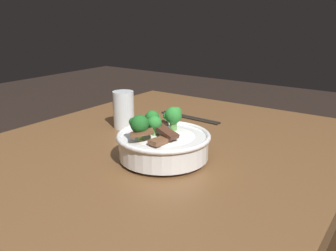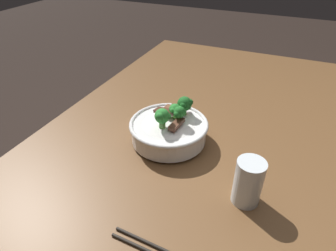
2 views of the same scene
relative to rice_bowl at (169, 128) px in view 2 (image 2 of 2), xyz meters
name	(u,v)px [view 2 (image 2 of 2)]	position (x,y,z in m)	size (l,w,h in m)	color
dining_table	(199,145)	(-0.12, 0.06, -0.13)	(1.53, 0.94, 0.76)	brown
rice_bowl	(169,128)	(0.00, 0.00, 0.00)	(0.23, 0.23, 0.13)	white
drinking_glass	(248,184)	(0.14, 0.26, 0.01)	(0.07, 0.07, 0.12)	white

